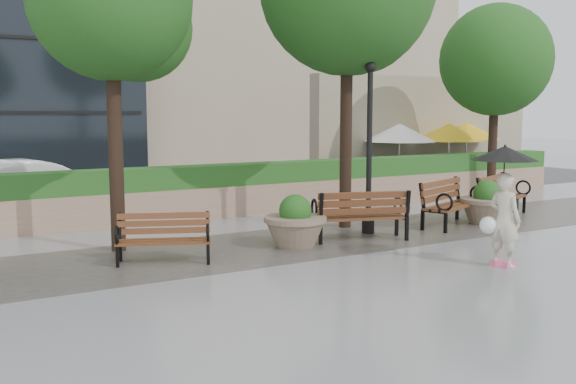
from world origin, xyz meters
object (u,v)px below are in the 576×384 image
bench_1 (164,249)px  planter_left (295,226)px  bench_3 (451,213)px  bench_4 (502,205)px  lamppost (369,159)px  car_right (36,186)px  bench_2 (360,226)px  planter_right (487,206)px  pedestrian (504,194)px

bench_1 → planter_left: 2.80m
bench_3 → planter_left: bearing=160.3°
bench_1 → bench_4: bench_4 is taller
bench_3 → lamppost: 2.66m
lamppost → car_right: 9.23m
bench_1 → bench_3: 7.22m
bench_1 → planter_left: bearing=23.6°
bench_3 → bench_4: (2.16, 0.35, -0.01)m
bench_3 → bench_4: bench_3 is taller
bench_4 → planter_left: size_ratio=1.68×
bench_2 → planter_right: bearing=-160.7°
lamppost → pedestrian: 3.67m
bench_1 → bench_4: bearing=25.7°
bench_4 → pedestrian: bearing=-162.3°
bench_2 → planter_right: 3.92m
bench_2 → bench_4: same height
planter_left → lamppost: size_ratio=0.33×
bench_3 → pedestrian: size_ratio=1.03×
planter_right → bench_1: bearing=-179.9°
bench_2 → bench_3: (2.91, 0.27, 0.01)m
bench_4 → car_right: bearing=122.6°
lamppost → pedestrian: bearing=-87.5°
lamppost → pedestrian: size_ratio=1.80×
bench_2 → pedestrian: (0.79, -3.11, 0.97)m
car_right → bench_3: bearing=-145.3°
car_right → pedestrian: (6.03, -10.70, 0.57)m
planter_left → pedestrian: pedestrian is taller
bench_3 → car_right: (-8.15, 7.32, 0.40)m
bench_1 → lamppost: 5.15m
planter_left → pedestrian: size_ratio=0.60×
bench_4 → pedestrian: size_ratio=1.01×
bench_1 → planter_right: size_ratio=1.38×
planter_left → planter_right: bearing=-0.5°
bench_4 → car_right: 12.45m
planter_left → bench_2: bearing=-5.8°
bench_3 → bench_4: 2.18m
bench_1 → bench_2: bench_2 is taller
car_right → lamppost: bearing=-153.7°
bench_2 → planter_left: bearing=11.9°
bench_2 → car_right: bearing=-37.6°
bench_2 → car_right: (-5.24, 7.59, 0.40)m
bench_3 → planter_left: bench_3 is taller
planter_left → planter_right: (5.44, -0.05, 0.00)m
bench_4 → car_right: size_ratio=0.49×
bench_3 → planter_left: (-4.43, -0.11, 0.09)m
planter_right → pedestrian: pedestrian is taller
planter_right → pedestrian: (-3.13, -3.21, 0.87)m
planter_right → lamppost: lamppost is taller
bench_1 → lamppost: bearing=27.6°
bench_1 → lamppost: lamppost is taller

